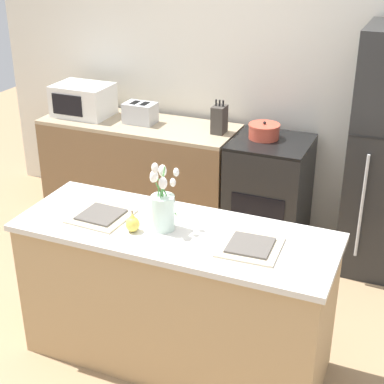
% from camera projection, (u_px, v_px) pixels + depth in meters
% --- Properties ---
extents(ground_plane, '(10.00, 10.00, 0.00)m').
position_uv_depth(ground_plane, '(176.00, 356.00, 3.62)').
color(ground_plane, '#997A56').
extents(back_wall, '(5.20, 0.08, 2.70)m').
position_uv_depth(back_wall, '(277.00, 69.00, 4.72)').
color(back_wall, silver).
rests_on(back_wall, ground_plane).
extents(kitchen_island, '(1.80, 0.66, 0.89)m').
position_uv_depth(kitchen_island, '(175.00, 296.00, 3.43)').
color(kitchen_island, tan).
rests_on(kitchen_island, ground_plane).
extents(back_counter, '(1.68, 0.60, 0.88)m').
position_uv_depth(back_counter, '(140.00, 171.00, 5.14)').
color(back_counter, brown).
rests_on(back_counter, ground_plane).
extents(stove_range, '(0.60, 0.61, 0.88)m').
position_uv_depth(stove_range, '(268.00, 193.00, 4.73)').
color(stove_range, black).
rests_on(stove_range, ground_plane).
extents(flower_vase, '(0.16, 0.16, 0.41)m').
position_uv_depth(flower_vase, '(163.00, 206.00, 3.19)').
color(flower_vase, silver).
rests_on(flower_vase, kitchen_island).
extents(pear_figurine, '(0.08, 0.08, 0.13)m').
position_uv_depth(pear_figurine, '(133.00, 223.00, 3.20)').
color(pear_figurine, '#E5CC4C').
rests_on(pear_figurine, kitchen_island).
extents(plate_setting_left, '(0.33, 0.33, 0.02)m').
position_uv_depth(plate_setting_left, '(101.00, 216.00, 3.37)').
color(plate_setting_left, beige).
rests_on(plate_setting_left, kitchen_island).
extents(plate_setting_right, '(0.33, 0.33, 0.02)m').
position_uv_depth(plate_setting_right, '(250.00, 246.00, 3.05)').
color(plate_setting_right, beige).
rests_on(plate_setting_right, kitchen_island).
extents(toaster, '(0.28, 0.18, 0.17)m').
position_uv_depth(toaster, '(140.00, 113.00, 4.91)').
color(toaster, '#B7BABC').
rests_on(toaster, back_counter).
extents(cooking_pot, '(0.25, 0.25, 0.14)m').
position_uv_depth(cooking_pot, '(264.00, 131.00, 4.57)').
color(cooking_pot, '#CC4C38').
rests_on(cooking_pot, stove_range).
extents(microwave, '(0.48, 0.37, 0.27)m').
position_uv_depth(microwave, '(83.00, 100.00, 5.08)').
color(microwave, white).
rests_on(microwave, back_counter).
extents(knife_block, '(0.10, 0.14, 0.27)m').
position_uv_depth(knife_block, '(219.00, 119.00, 4.67)').
color(knife_block, '#3D3833').
rests_on(knife_block, back_counter).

